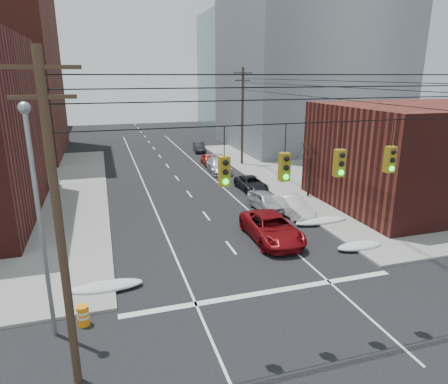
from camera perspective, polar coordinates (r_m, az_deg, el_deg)
sidewalk_ne at (r=50.84m, az=25.49°, el=3.31°), size 40.00×40.00×0.15m
building_office at (r=60.82m, az=12.07°, el=18.23°), size 22.00×20.00×25.00m
building_glass at (r=85.25m, az=4.48°, el=16.89°), size 20.00×18.00×22.00m
building_storefront at (r=36.18m, az=27.17°, el=4.73°), size 16.00×12.00×8.00m
utility_pole_left at (r=13.25m, az=-22.52°, el=-4.35°), size 2.20×0.28×11.00m
utility_pole_far at (r=46.30m, az=2.65°, el=10.91°), size 2.20×0.28×11.00m
traffic_signals at (r=14.59m, az=12.57°, el=4.03°), size 17.00×0.42×2.02m
street_light at (r=16.28m, az=-25.07°, el=-1.80°), size 0.44×0.44×9.32m
bare_tree at (r=34.67m, az=12.08°, el=2.90°), size 2.09×2.20×4.93m
snow_nw at (r=20.94m, az=-16.41°, el=-12.81°), size 3.50×1.08×0.42m
snow_ne at (r=25.78m, az=18.79°, el=-7.31°), size 3.00×1.08×0.42m
snow_east_far at (r=29.24m, az=13.72°, el=-4.06°), size 4.00×1.08×0.42m
red_pickup at (r=25.70m, az=6.82°, el=-5.12°), size 2.81×5.94×1.64m
parked_car_a at (r=31.29m, az=5.99°, el=-1.32°), size 2.08×4.36×1.44m
parked_car_b at (r=30.42m, az=9.67°, el=-1.97°), size 2.07×4.57×1.46m
parked_car_c at (r=36.65m, az=3.91°, el=1.22°), size 2.13×4.52×1.25m
parked_car_d at (r=43.48m, az=-0.77°, el=3.87°), size 2.58×5.45×1.53m
parked_car_e at (r=47.12m, az=-2.18°, el=4.67°), size 1.62×3.74×1.26m
parked_car_f at (r=55.26m, az=-3.58°, el=6.42°), size 1.87×4.11×1.31m
lot_car_b at (r=40.59m, az=-25.99°, el=1.43°), size 5.31×2.71×1.44m
construction_barrel at (r=18.57m, az=-19.47°, el=-16.27°), size 0.60×0.60×0.89m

